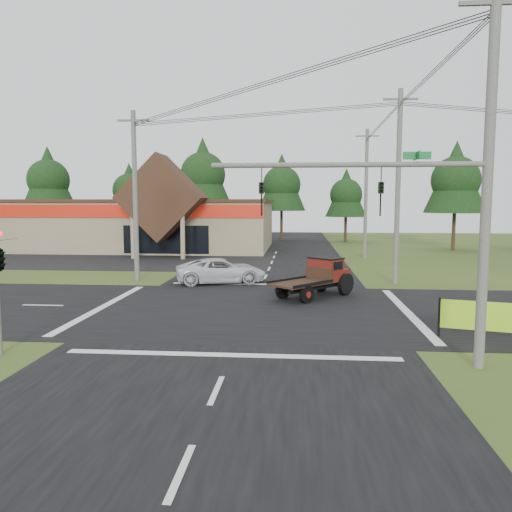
# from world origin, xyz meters

# --- Properties ---
(ground) EXTENTS (120.00, 120.00, 0.00)m
(ground) POSITION_xyz_m (0.00, 0.00, 0.00)
(ground) COLOR #36491A
(ground) RESTS_ON ground
(road_ns) EXTENTS (12.00, 120.00, 0.02)m
(road_ns) POSITION_xyz_m (0.00, 0.00, 0.01)
(road_ns) COLOR black
(road_ns) RESTS_ON ground
(road_ew) EXTENTS (120.00, 12.00, 0.02)m
(road_ew) POSITION_xyz_m (0.00, 0.00, 0.01)
(road_ew) COLOR black
(road_ew) RESTS_ON ground
(parking_apron) EXTENTS (28.00, 14.00, 0.02)m
(parking_apron) POSITION_xyz_m (-14.00, 19.00, 0.01)
(parking_apron) COLOR black
(parking_apron) RESTS_ON ground
(cvs_building) EXTENTS (30.40, 18.20, 9.19)m
(cvs_building) POSITION_xyz_m (-15.70, 29.57, 2.78)
(cvs_building) COLOR gray
(cvs_building) RESTS_ON ground
(traffic_signal_mast) EXTENTS (8.12, 0.24, 7.00)m
(traffic_signal_mast) POSITION_xyz_m (5.82, -7.50, 4.43)
(traffic_signal_mast) COLOR #595651
(traffic_signal_mast) RESTS_ON ground
(utility_pole_nr) EXTENTS (2.00, 0.30, 11.00)m
(utility_pole_nr) POSITION_xyz_m (7.50, -7.50, 5.64)
(utility_pole_nr) COLOR #595651
(utility_pole_nr) RESTS_ON ground
(utility_pole_nw) EXTENTS (2.00, 0.30, 10.50)m
(utility_pole_nw) POSITION_xyz_m (-8.00, 8.00, 5.39)
(utility_pole_nw) COLOR #595651
(utility_pole_nw) RESTS_ON ground
(utility_pole_ne) EXTENTS (2.00, 0.30, 11.50)m
(utility_pole_ne) POSITION_xyz_m (8.00, 8.00, 5.89)
(utility_pole_ne) COLOR #595651
(utility_pole_ne) RESTS_ON ground
(utility_pole_n) EXTENTS (2.00, 0.30, 11.20)m
(utility_pole_n) POSITION_xyz_m (8.00, 22.00, 5.74)
(utility_pole_n) COLOR #595651
(utility_pole_n) RESTS_ON ground
(tree_row_a) EXTENTS (6.72, 6.72, 12.12)m
(tree_row_a) POSITION_xyz_m (-30.00, 40.00, 8.05)
(tree_row_a) COLOR #332316
(tree_row_a) RESTS_ON ground
(tree_row_b) EXTENTS (5.60, 5.60, 10.10)m
(tree_row_b) POSITION_xyz_m (-20.00, 42.00, 6.70)
(tree_row_b) COLOR #332316
(tree_row_b) RESTS_ON ground
(tree_row_c) EXTENTS (7.28, 7.28, 13.13)m
(tree_row_c) POSITION_xyz_m (-10.00, 41.00, 8.72)
(tree_row_c) COLOR #332316
(tree_row_c) RESTS_ON ground
(tree_row_d) EXTENTS (6.16, 6.16, 11.11)m
(tree_row_d) POSITION_xyz_m (0.00, 42.00, 7.38)
(tree_row_d) COLOR #332316
(tree_row_d) RESTS_ON ground
(tree_row_e) EXTENTS (5.04, 5.04, 9.09)m
(tree_row_e) POSITION_xyz_m (8.00, 40.00, 6.03)
(tree_row_e) COLOR #332316
(tree_row_e) RESTS_ON ground
(tree_side_ne) EXTENTS (6.16, 6.16, 11.11)m
(tree_side_ne) POSITION_xyz_m (18.00, 30.00, 7.38)
(tree_side_ne) COLOR #332316
(tree_side_ne) RESTS_ON ground
(antique_flatbed_truck) EXTENTS (4.70, 4.91, 2.06)m
(antique_flatbed_truck) POSITION_xyz_m (2.92, 3.18, 1.03)
(antique_flatbed_truck) COLOR #50180B
(antique_flatbed_truck) RESTS_ON ground
(roadside_banner) EXTENTS (4.19, 1.18, 1.46)m
(roadside_banner) POSITION_xyz_m (9.28, -4.64, 0.73)
(roadside_banner) COLOR #99D71C
(roadside_banner) RESTS_ON ground
(white_pickup) EXTENTS (5.94, 3.92, 1.52)m
(white_pickup) POSITION_xyz_m (-2.55, 7.43, 0.76)
(white_pickup) COLOR silver
(white_pickup) RESTS_ON ground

